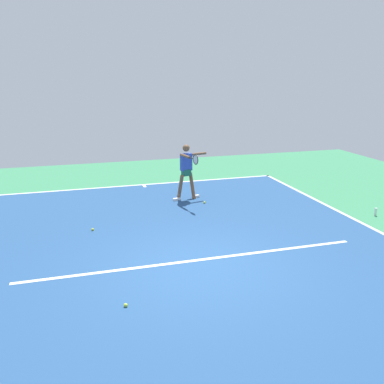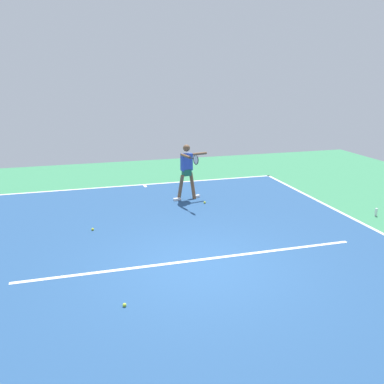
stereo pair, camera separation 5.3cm
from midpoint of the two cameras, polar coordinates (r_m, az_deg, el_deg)
name	(u,v)px [view 1 (the left image)]	position (r m, az deg, el deg)	size (l,w,h in m)	color
ground_plane	(201,266)	(8.70, 1.03, -10.05)	(22.10, 22.10, 0.00)	#388456
court_surface	(201,266)	(8.70, 1.03, -10.04)	(9.81, 13.66, 0.00)	navy
court_line_baseline_near	(143,185)	(14.93, -6.74, 1.01)	(9.81, 0.10, 0.01)	white
court_line_service	(197,260)	(8.94, 0.49, -9.29)	(7.36, 0.10, 0.01)	white
court_line_centre_mark	(144,186)	(14.74, -6.61, 0.82)	(0.10, 0.30, 0.01)	white
tennis_player	(187,168)	(12.88, -0.82, 3.26)	(1.15, 1.28, 1.74)	brown
tennis_ball_centre_court	(204,202)	(12.68, 1.57, -1.43)	(0.07, 0.07, 0.07)	yellow
tennis_ball_by_sideline	(93,229)	(10.82, -13.55, -4.99)	(0.07, 0.07, 0.07)	yellow
tennis_ball_near_player	(126,305)	(7.40, -9.25, -15.00)	(0.07, 0.07, 0.07)	#C6E53D
water_bottle	(376,212)	(12.64, 23.65, -2.50)	(0.07, 0.07, 0.22)	white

